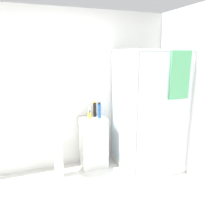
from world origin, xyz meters
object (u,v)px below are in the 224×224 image
object	(u,v)px
lotion_bottle_white	(90,112)
sink	(57,137)
shampoo_bottle_tall_black	(95,109)
shampoo_bottle_blue	(99,111)
soap_dispenser	(90,115)

from	to	relation	value
lotion_bottle_white	sink	bearing A→B (deg)	-158.92
shampoo_bottle_tall_black	shampoo_bottle_blue	distance (m)	0.13
shampoo_bottle_tall_black	shampoo_bottle_blue	bearing A→B (deg)	-70.70
shampoo_bottle_blue	lotion_bottle_white	bearing A→B (deg)	137.85
sink	lotion_bottle_white	distance (m)	0.66
sink	soap_dispenser	distance (m)	0.61
soap_dispenser	shampoo_bottle_blue	xyz separation A→B (m)	(0.15, -0.03, 0.07)
soap_dispenser	shampoo_bottle_blue	size ratio (longest dim) A/B	0.51
lotion_bottle_white	soap_dispenser	bearing A→B (deg)	-106.55
lotion_bottle_white	shampoo_bottle_tall_black	bearing A→B (deg)	1.96
shampoo_bottle_blue	lotion_bottle_white	xyz separation A→B (m)	(-0.13, 0.12, -0.05)
soap_dispenser	lotion_bottle_white	xyz separation A→B (m)	(0.03, 0.09, 0.03)
shampoo_bottle_blue	lotion_bottle_white	distance (m)	0.18
sink	soap_dispenser	size ratio (longest dim) A/B	7.28
shampoo_bottle_tall_black	lotion_bottle_white	size ratio (longest dim) A/B	1.40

